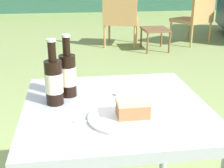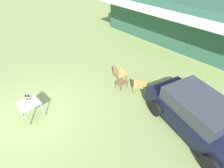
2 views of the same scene
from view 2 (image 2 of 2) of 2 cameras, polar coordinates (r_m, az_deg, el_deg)
ground_plane at (r=7.81m, az=-24.04°, el=-9.57°), size 60.00×60.00×0.00m
cabin_building at (r=13.51m, az=22.35°, el=19.03°), size 10.23×5.19×2.81m
parked_car at (r=7.03m, az=26.52°, el=-9.21°), size 4.44×2.87×1.37m
wicker_chair_cushioned at (r=8.63m, az=2.45°, el=3.89°), size 0.70×0.68×0.84m
wicker_chair_plain at (r=7.96m, az=9.27°, el=-0.10°), size 0.76×0.74×0.84m
garden_side_table at (r=8.24m, az=3.21°, el=0.49°), size 0.41×0.50×0.36m
patio_table at (r=7.36m, az=-25.38°, el=-6.07°), size 0.72×0.72×0.76m
cake_on_plate at (r=7.26m, az=-26.46°, el=-6.02°), size 0.26×0.26×0.07m
cola_bottle_near at (r=7.40m, az=-25.49°, el=-3.87°), size 0.07×0.07×0.26m
cola_bottle_far at (r=7.43m, az=-26.19°, el=-3.93°), size 0.07×0.07×0.26m
fork at (r=7.34m, az=-26.81°, el=-5.77°), size 0.18×0.04×0.01m
loose_bottle_cap at (r=7.30m, az=-24.86°, el=-5.31°), size 0.03×0.03×0.01m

